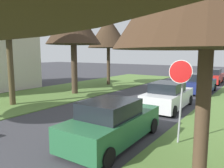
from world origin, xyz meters
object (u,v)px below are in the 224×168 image
at_px(stop_sign_far, 180,84).
at_px(street_tree_left_mid_b, 73,24).
at_px(parked_sedan_green, 112,123).
at_px(parked_sedan_navy, 200,84).
at_px(street_tree_left_mid_a, 6,3).
at_px(parked_sedan_red, 212,77).
at_px(street_tree_left_far, 108,32).
at_px(parked_sedan_white, 168,96).

xyz_separation_m(stop_sign_far, street_tree_left_mid_b, (-10.06, 5.08, 3.30)).
xyz_separation_m(parked_sedan_green, parked_sedan_navy, (0.20, 12.58, 0.00)).
bearing_deg(parked_sedan_navy, street_tree_left_mid_a, -127.22).
height_order(stop_sign_far, parked_sedan_red, stop_sign_far).
distance_m(street_tree_left_far, parked_sedan_navy, 10.09).
xyz_separation_m(street_tree_left_mid_a, parked_sedan_red, (8.34, 18.08, -5.47)).
height_order(parked_sedan_white, parked_sedan_navy, same).
height_order(stop_sign_far, street_tree_left_far, street_tree_left_far).
height_order(parked_sedan_white, parked_sedan_red, same).
bearing_deg(street_tree_left_far, stop_sign_far, -44.99).
bearing_deg(street_tree_left_far, parked_sedan_white, -34.97).
bearing_deg(stop_sign_far, street_tree_left_far, 135.01).
distance_m(parked_sedan_white, parked_sedan_red, 13.31).
height_order(parked_sedan_green, parked_sedan_navy, same).
bearing_deg(street_tree_left_mid_b, street_tree_left_mid_a, -94.81).
xyz_separation_m(street_tree_left_mid_b, parked_sedan_red, (7.91, 12.99, -4.76)).
bearing_deg(street_tree_left_mid_b, stop_sign_far, -26.78).
xyz_separation_m(parked_sedan_navy, parked_sedan_red, (-0.31, 6.70, 0.00)).
height_order(street_tree_left_far, parked_sedan_white, street_tree_left_far).
bearing_deg(parked_sedan_white, parked_sedan_red, 89.92).
bearing_deg(parked_sedan_navy, stop_sign_far, -80.81).
bearing_deg(street_tree_left_mid_a, parked_sedan_navy, 52.78).
height_order(parked_sedan_navy, parked_sedan_red, same).
relative_size(street_tree_left_mid_b, parked_sedan_green, 1.59).
bearing_deg(parked_sedan_navy, street_tree_left_mid_b, -142.56).
height_order(street_tree_left_mid_a, parked_sedan_navy, street_tree_left_mid_a).
height_order(street_tree_left_mid_a, parked_sedan_red, street_tree_left_mid_a).
relative_size(street_tree_left_mid_a, street_tree_left_far, 1.18).
xyz_separation_m(street_tree_left_mid_b, parked_sedan_navy, (8.22, 6.29, -4.76)).
relative_size(street_tree_left_far, parked_sedan_navy, 1.55).
distance_m(stop_sign_far, parked_sedan_red, 18.25).
relative_size(parked_sedan_green, parked_sedan_navy, 1.00).
xyz_separation_m(parked_sedan_green, parked_sedan_white, (-0.13, 5.97, 0.00)).
bearing_deg(street_tree_left_mid_a, stop_sign_far, 0.08).
height_order(street_tree_left_mid_a, parked_sedan_green, street_tree_left_mid_a).
distance_m(street_tree_left_mid_b, parked_sedan_white, 9.22).
distance_m(street_tree_left_far, parked_sedan_green, 15.56).
relative_size(parked_sedan_white, parked_sedan_navy, 1.00).
distance_m(street_tree_left_mid_a, parked_sedan_navy, 15.31).
bearing_deg(street_tree_left_mid_b, parked_sedan_green, -38.10).
bearing_deg(parked_sedan_green, parked_sedan_white, 91.24).
relative_size(stop_sign_far, parked_sedan_navy, 0.67).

